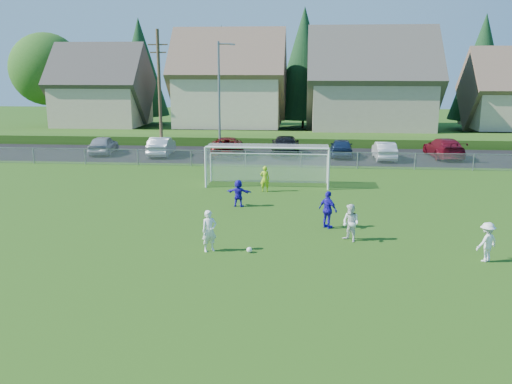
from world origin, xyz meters
TOP-DOWN VIEW (x-y plane):
  - ground at (0.00, 0.00)m, footprint 160.00×160.00m
  - asphalt_lot at (0.00, 27.50)m, footprint 60.00×60.00m
  - grass_embankment at (0.00, 35.00)m, footprint 70.00×6.00m
  - soccer_ball at (0.14, 3.54)m, footprint 0.22×0.22m
  - player_white_a at (-1.44, 3.58)m, footprint 0.72×0.65m
  - player_white_b at (4.18, 5.35)m, footprint 0.96×0.96m
  - player_white_c at (9.01, 3.37)m, footprint 1.11×1.00m
  - player_blue_a at (3.31, 7.16)m, footprint 1.01×0.98m
  - player_blue_b at (-1.15, 10.64)m, footprint 1.36×0.61m
  - goalkeeper at (-0.04, 14.21)m, footprint 0.55×0.37m
  - car_a at (-14.48, 27.04)m, footprint 2.25×4.59m
  - car_b at (-9.43, 26.62)m, footprint 1.90×4.70m
  - car_c at (-4.04, 26.78)m, footprint 3.32×5.90m
  - car_d at (0.66, 27.67)m, footprint 2.39×5.60m
  - car_e at (5.20, 27.29)m, footprint 1.94×4.41m
  - car_f at (8.45, 26.21)m, footprint 1.50×4.26m
  - car_g at (13.31, 27.51)m, footprint 2.47×5.53m
  - soccer_goal at (0.00, 16.05)m, footprint 7.42×1.90m
  - chainlink_fence at (0.00, 22.00)m, footprint 52.06×0.06m
  - streetlight at (-4.45, 26.00)m, footprint 1.38×0.18m
  - utility_pole at (-9.50, 27.00)m, footprint 1.60×0.26m
  - houses_row at (1.97, 42.46)m, footprint 53.90×11.45m
  - tree_row at (1.04, 48.74)m, footprint 65.98×12.36m

SIDE VIEW (x-z plane):
  - ground at x=0.00m, z-range 0.00..0.00m
  - asphalt_lot at x=0.00m, z-range 0.01..0.01m
  - soccer_ball at x=0.14m, z-range 0.00..0.22m
  - grass_embankment at x=0.00m, z-range 0.00..0.80m
  - chainlink_fence at x=0.00m, z-range 0.03..1.23m
  - car_f at x=8.45m, z-range 0.00..1.40m
  - player_blue_b at x=-1.15m, z-range 0.00..1.41m
  - car_e at x=5.20m, z-range 0.00..1.48m
  - player_white_c at x=9.01m, z-range 0.00..1.50m
  - goalkeeper at x=-0.04m, z-range 0.00..1.50m
  - car_a at x=-14.48m, z-range 0.00..1.51m
  - car_b at x=-9.43m, z-range 0.00..1.52m
  - car_c at x=-4.04m, z-range 0.00..1.56m
  - player_white_b at x=4.18m, z-range 0.00..1.57m
  - car_g at x=13.31m, z-range 0.00..1.57m
  - car_d at x=0.66m, z-range 0.00..1.61m
  - player_white_a at x=-1.44m, z-range 0.00..1.65m
  - player_blue_a at x=3.31m, z-range 0.00..1.69m
  - soccer_goal at x=0.00m, z-range 0.38..2.88m
  - streetlight at x=-4.45m, z-range 0.34..9.34m
  - utility_pole at x=-9.50m, z-range 0.15..10.15m
  - tree_row at x=1.04m, z-range 0.01..13.81m
  - houses_row at x=1.97m, z-range 0.69..13.97m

